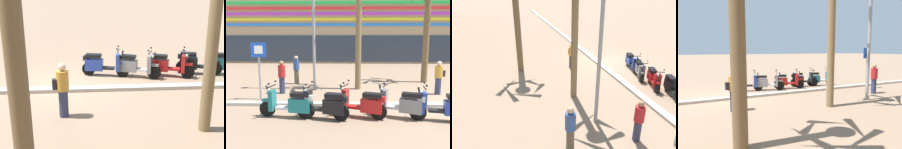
# 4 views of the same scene
# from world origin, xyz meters

# --- Properties ---
(ground_plane) EXTENTS (200.00, 200.00, 0.00)m
(ground_plane) POSITION_xyz_m (0.00, 0.00, 0.00)
(ground_plane) COLOR #93755B
(curb_strip) EXTENTS (60.00, 0.36, 0.12)m
(curb_strip) POSITION_xyz_m (0.00, 0.49, 0.06)
(curb_strip) COLOR #ADA89E
(curb_strip) RESTS_ON ground
(scooter_teal_second_in_line) EXTENTS (1.85, 0.62, 1.17)m
(scooter_teal_second_in_line) POSITION_xyz_m (-6.20, -0.90, 0.46)
(scooter_teal_second_in_line) COLOR black
(scooter_teal_second_in_line) RESTS_ON ground
(scooter_black_gap_after_mid) EXTENTS (1.74, 0.74, 1.17)m
(scooter_black_gap_after_mid) POSITION_xyz_m (-5.06, -1.03, 0.46)
(scooter_black_gap_after_mid) COLOR black
(scooter_black_gap_after_mid) RESTS_ON ground
(scooter_red_last_in_row) EXTENTS (1.73, 0.86, 1.17)m
(scooter_red_last_in_row) POSITION_xyz_m (-3.88, -0.82, 0.45)
(scooter_red_last_in_row) COLOR black
(scooter_red_last_in_row) RESTS_ON ground
(scooter_grey_lead_nearest) EXTENTS (1.66, 0.86, 1.17)m
(scooter_grey_lead_nearest) POSITION_xyz_m (-2.63, -0.82, 0.46)
(scooter_grey_lead_nearest) COLOR black
(scooter_grey_lead_nearest) RESTS_ON ground
(scooter_blue_far_back) EXTENTS (1.84, 0.69, 1.17)m
(scooter_blue_far_back) POSITION_xyz_m (-1.37, -1.09, 0.46)
(scooter_blue_far_back) COLOR black
(scooter_blue_far_back) RESTS_ON ground
(crossing_sign) EXTENTS (0.59, 0.19, 2.40)m
(crossing_sign) POSITION_xyz_m (-8.02, 1.33, 1.50)
(crossing_sign) COLOR #939399
(crossing_sign) RESTS_ON ground
(pedestrian_by_palm_tree) EXTENTS (0.46, 0.34, 1.55)m
(pedestrian_by_palm_tree) POSITION_xyz_m (-0.15, 2.47, 0.81)
(pedestrian_by_palm_tree) COLOR #2D3351
(pedestrian_by_palm_tree) RESTS_ON ground
(pedestrian_strolling_near_curb) EXTENTS (0.34, 0.34, 1.55)m
(pedestrian_strolling_near_curb) POSITION_xyz_m (-7.42, 2.46, 0.81)
(pedestrian_strolling_near_curb) COLOR #2D3351
(pedestrian_strolling_near_curb) RESTS_ON ground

